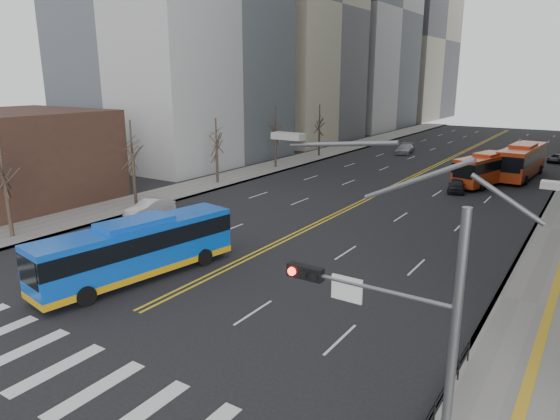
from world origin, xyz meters
TOP-DOWN VIEW (x-y plane):
  - ground at (0.00, 0.00)m, footprint 220.00×220.00m
  - sidewalk_left at (-16.50, 45.00)m, footprint 5.00×130.00m
  - crosswalk at (0.00, 0.00)m, footprint 26.70×4.00m
  - centerline at (0.00, 55.00)m, footprint 0.55×100.00m
  - signal_mast at (13.77, 2.00)m, footprint 5.37×0.37m
  - pedestrian_railing at (14.30, 6.00)m, footprint 0.06×6.06m
  - street_trees at (-7.18, 34.55)m, footprint 35.20×47.20m
  - blue_bus at (-3.16, 7.97)m, footprint 4.31×11.79m
  - red_bus_near at (7.83, 44.95)m, footprint 5.11×10.80m
  - red_bus_far at (10.14, 50.73)m, footprint 3.58×12.10m
  - car_white at (-12.21, 17.15)m, footprint 1.71×4.30m
  - car_dark_mid at (6.06, 39.72)m, footprint 2.25×4.09m
  - car_silver at (-6.82, 61.30)m, footprint 2.66×5.12m
  - car_dark_far at (12.50, 64.66)m, footprint 2.12×3.96m

SIDE VIEW (x-z plane):
  - ground at x=0.00m, z-range 0.00..0.00m
  - crosswalk at x=0.00m, z-range 0.00..0.01m
  - centerline at x=0.00m, z-range 0.00..0.01m
  - sidewalk_left at x=-16.50m, z-range 0.00..0.15m
  - car_dark_far at x=12.50m, z-range 0.00..1.06m
  - car_dark_mid at x=6.06m, z-range 0.00..1.32m
  - car_white at x=-12.21m, z-range 0.00..1.39m
  - car_silver at x=-6.82m, z-range 0.00..1.42m
  - pedestrian_railing at x=14.30m, z-range 0.31..1.33m
  - blue_bus at x=-3.16m, z-range 0.08..3.45m
  - red_bus_near at x=7.83m, z-range 0.19..3.55m
  - red_bus_far at x=10.14m, z-range 0.21..3.98m
  - signal_mast at x=13.77m, z-range 0.16..9.55m
  - street_trees at x=-7.18m, z-range 1.07..8.67m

